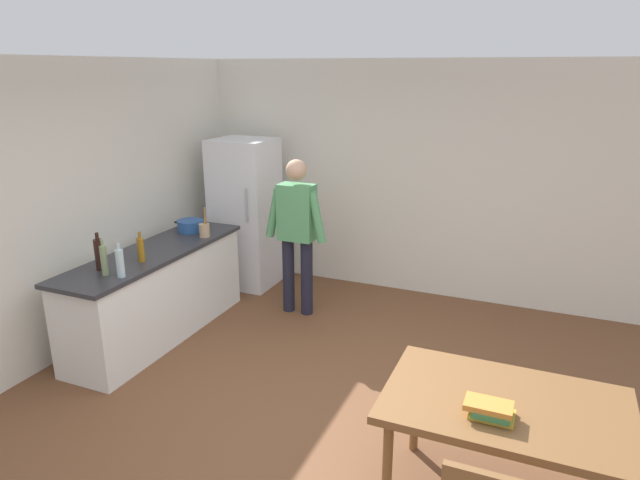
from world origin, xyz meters
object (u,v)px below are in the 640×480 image
Objects in this scene: bottle_wine_dark at (99,254)px; person at (297,227)px; utensil_jar at (204,230)px; book_stack at (490,410)px; bottle_water_clear at (120,263)px; cooking_pot at (190,226)px; bottle_vinegar_tall at (104,260)px; refrigerator at (246,213)px; bottle_oil_amber at (141,249)px; dining_table at (505,413)px.

person is at bearing 55.91° from bottle_wine_dark.
utensil_jar is 3.66m from book_stack.
bottle_water_clear is at bearing -115.86° from person.
bottle_vinegar_tall is at bearing -85.00° from cooking_pot.
refrigerator reaches higher than person.
refrigerator is 4.34m from book_stack.
bottle_wine_dark is at bearing 147.59° from bottle_vinegar_tall.
person is 1.64m from bottle_oil_amber.
utensil_jar is 1.00× the size of bottle_vinegar_tall.
bottle_oil_amber reaches higher than dining_table.
bottle_vinegar_tall reaches higher than book_stack.
refrigerator reaches higher than bottle_oil_amber.
utensil_jar is 1.26m from bottle_water_clear.
refrigerator is 1.06× the size of person.
bottle_oil_amber is at bearing 82.31° from bottle_vinegar_tall.
book_stack is at bearing -10.35° from bottle_vinegar_tall.
utensil_jar is 0.89m from bottle_oil_amber.
bottle_water_clear is at bearing -89.35° from utensil_jar.
refrigerator is at bearing 85.51° from bottle_wine_dark.
refrigerator is at bearing 88.95° from bottle_vinegar_tall.
dining_table is at bearing -13.71° from bottle_oil_amber.
bottle_wine_dark is (-0.13, 0.08, 0.01)m from bottle_vinegar_tall.
cooking_pot is 1.47× the size of book_stack.
bottle_wine_dark is at bearing 168.68° from book_stack.
dining_table is at bearing -6.85° from bottle_vinegar_tall.
refrigerator is 5.62× the size of bottle_vinegar_tall.
bottle_vinegar_tall is at bearing -32.41° from bottle_wine_dark.
dining_table is 4.37× the size of utensil_jar.
cooking_pot is at bearing 155.10° from utensil_jar.
book_stack is at bearing -41.89° from refrigerator.
bottle_wine_dark reaches higher than dining_table.
bottle_wine_dark is (-3.47, 0.49, 0.37)m from dining_table.
person is at bearing 134.22° from book_stack.
utensil_jar is 1.18× the size of book_stack.
utensil_jar reaches higher than book_stack.
refrigerator is 2.29m from bottle_water_clear.
utensil_jar and bottle_vinegar_tall have the same top height.
person is 6.07× the size of bottle_oil_amber.
cooking_pot is 0.29m from utensil_jar.
bottle_oil_amber is (0.01, -1.90, 0.12)m from refrigerator.
person reaches higher than bottle_vinegar_tall.
dining_table is 3.53m from bottle_wine_dark.
refrigerator reaches higher than dining_table.
person is 1.21× the size of dining_table.
bottle_wine_dark reaches higher than bottle_oil_amber.
person is at bearing 137.59° from dining_table.
refrigerator is 5.29× the size of bottle_wine_dark.
bottle_wine_dark is (-1.12, -1.66, 0.07)m from person.
refrigerator is at bearing 140.71° from dining_table.
refrigerator is at bearing 92.85° from bottle_water_clear.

